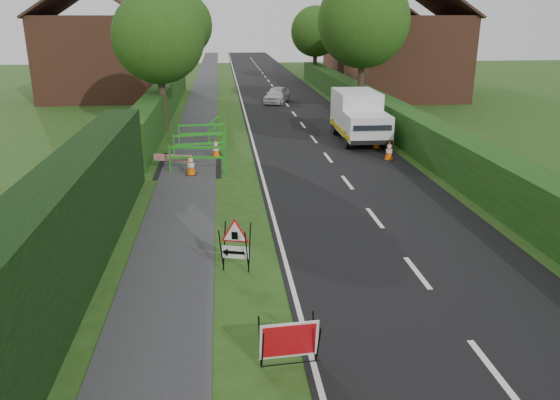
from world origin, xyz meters
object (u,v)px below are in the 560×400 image
triangle_sign (234,241)px  hatchback_car (277,95)px  red_rect_sign (289,341)px  works_van (359,115)px

triangle_sign → hatchback_car: size_ratio=0.35×
red_rect_sign → triangle_sign: size_ratio=0.91×
red_rect_sign → works_van: (5.26, 16.75, 0.69)m
red_rect_sign → hatchback_car: size_ratio=0.31×
red_rect_sign → triangle_sign: triangle_sign is taller
works_van → hatchback_car: bearing=103.3°
red_rect_sign → works_van: 17.57m
triangle_sign → works_van: bearing=81.0°
triangle_sign → works_van: works_van is taller
hatchback_car → triangle_sign: bearing=-78.4°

